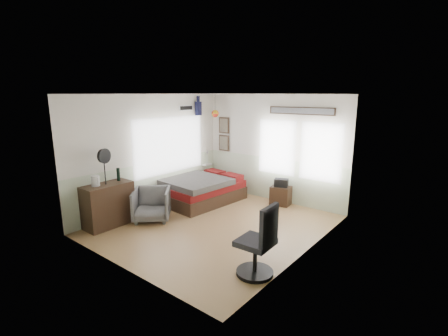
% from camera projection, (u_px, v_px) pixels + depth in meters
% --- Properties ---
extents(ground_plane, '(4.00, 4.50, 0.01)m').
position_uv_depth(ground_plane, '(216.00, 225.00, 6.85)').
color(ground_plane, '#A9844C').
extents(room_shell, '(4.02, 4.52, 2.71)m').
position_uv_depth(room_shell, '(218.00, 148.00, 6.68)').
color(room_shell, silver).
rests_on(room_shell, ground_plane).
extents(wall_decor, '(3.55, 1.32, 1.44)m').
position_uv_depth(wall_decor, '(231.00, 117.00, 8.54)').
color(wall_decor, '#38291B').
rests_on(wall_decor, room_shell).
extents(bed, '(1.55, 2.08, 0.63)m').
position_uv_depth(bed, '(202.00, 190.00, 8.30)').
color(bed, '#362016').
rests_on(bed, ground_plane).
extents(dresser, '(0.48, 1.00, 0.90)m').
position_uv_depth(dresser, '(108.00, 205.00, 6.74)').
color(dresser, '#362016').
rests_on(dresser, ground_plane).
extents(armchair, '(1.08, 1.08, 0.71)m').
position_uv_depth(armchair, '(152.00, 204.00, 7.06)').
color(armchair, slate).
rests_on(armchair, ground_plane).
extents(nightstand, '(0.52, 0.44, 0.47)m').
position_uv_depth(nightstand, '(281.00, 196.00, 8.07)').
color(nightstand, '#362016').
rests_on(nightstand, ground_plane).
extents(task_chair, '(0.57, 0.57, 1.14)m').
position_uv_depth(task_chair, '(259.00, 247.00, 4.84)').
color(task_chair, black).
rests_on(task_chair, ground_plane).
extents(kettle, '(0.19, 0.16, 0.21)m').
position_uv_depth(kettle, '(95.00, 181.00, 6.47)').
color(kettle, silver).
rests_on(kettle, dresser).
extents(bottle, '(0.07, 0.07, 0.28)m').
position_uv_depth(bottle, '(118.00, 174.00, 6.87)').
color(bottle, black).
rests_on(bottle, dresser).
extents(stand_fan, '(0.14, 0.30, 0.74)m').
position_uv_depth(stand_fan, '(104.00, 157.00, 6.49)').
color(stand_fan, black).
rests_on(stand_fan, dresser).
extents(black_bag, '(0.39, 0.32, 0.19)m').
position_uv_depth(black_bag, '(281.00, 183.00, 8.00)').
color(black_bag, black).
rests_on(black_bag, nightstand).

